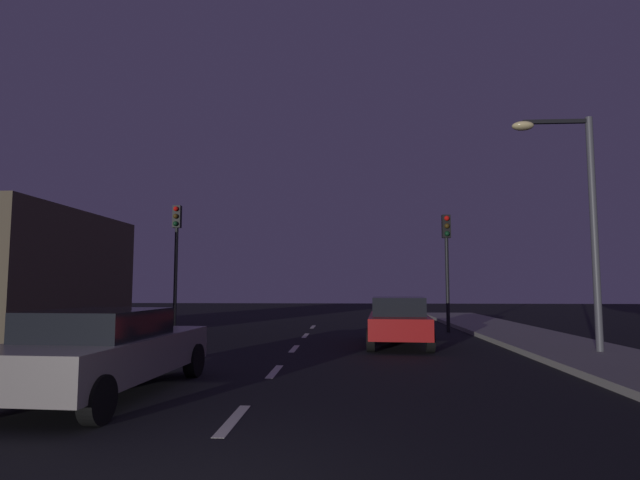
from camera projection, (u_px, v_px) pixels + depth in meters
ground_plane at (279, 367)px, 11.06m from camera, size 80.00×80.00×0.00m
sidewalk_curb_right at (630, 367)px, 10.65m from camera, size 3.00×40.00×0.15m
lane_stripe_second at (233, 420)px, 6.68m from camera, size 0.16×1.60×0.01m
lane_stripe_third at (275, 371)px, 10.46m from camera, size 0.16×1.60×0.01m
lane_stripe_fourth at (294, 349)px, 14.24m from camera, size 0.16×1.60×0.01m
lane_stripe_fifth at (306, 335)px, 18.02m from camera, size 0.16×1.60×0.01m
lane_stripe_sixth at (313, 327)px, 21.80m from camera, size 0.16×1.60×0.01m
traffic_signal_left at (176, 243)px, 20.18m from camera, size 0.32×0.38×5.00m
traffic_signal_right at (447, 249)px, 19.56m from camera, size 0.32×0.38×4.54m
car_stopped_ahead at (398, 320)px, 15.19m from camera, size 2.08×4.50×1.44m
car_adjacent_lane at (104, 350)px, 8.26m from camera, size 2.21×4.66×1.39m
street_lamp_right at (578, 207)px, 12.88m from camera, size 2.05×0.36×6.14m
storefront_left at (28, 273)px, 18.33m from camera, size 4.24×8.22×4.48m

